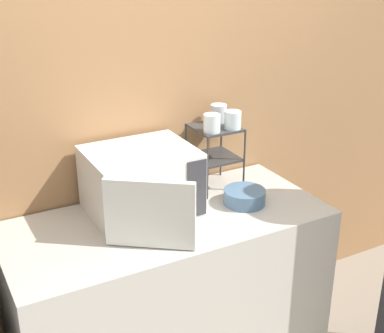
% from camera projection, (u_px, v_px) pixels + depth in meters
% --- Properties ---
extents(wall_back, '(8.00, 0.06, 2.60)m').
position_uv_depth(wall_back, '(132.00, 112.00, 2.63)').
color(wall_back, '#9E7047').
rests_on(wall_back, ground_plane).
extents(counter, '(1.51, 0.69, 0.89)m').
position_uv_depth(counter, '(169.00, 297.00, 2.65)').
color(counter, '#B7B2A8').
rests_on(counter, ground_plane).
extents(microwave, '(0.50, 0.64, 0.31)m').
position_uv_depth(microwave, '(141.00, 183.00, 2.47)').
color(microwave, silver).
rests_on(microwave, counter).
extents(dish_rack, '(0.23, 0.24, 0.33)m').
position_uv_depth(dish_rack, '(215.00, 144.00, 2.72)').
color(dish_rack, '#333333').
rests_on(dish_rack, counter).
extents(glass_front_left, '(0.08, 0.08, 0.09)m').
position_uv_depth(glass_front_left, '(212.00, 123.00, 2.59)').
color(glass_front_left, silver).
rests_on(glass_front_left, dish_rack).
extents(glass_back_right, '(0.08, 0.08, 0.09)m').
position_uv_depth(glass_back_right, '(219.00, 113.00, 2.75)').
color(glass_back_right, silver).
rests_on(glass_back_right, dish_rack).
extents(glass_front_right, '(0.08, 0.08, 0.09)m').
position_uv_depth(glass_front_right, '(233.00, 120.00, 2.64)').
color(glass_front_right, silver).
rests_on(glass_front_right, dish_rack).
extents(bowl, '(0.20, 0.20, 0.07)m').
position_uv_depth(bowl, '(245.00, 197.00, 2.61)').
color(bowl, slate).
rests_on(bowl, counter).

